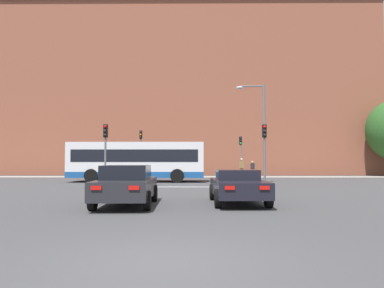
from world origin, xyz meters
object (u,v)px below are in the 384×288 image
(car_saloon_left, at_px, (127,185))
(bus_crossing_lead, at_px, (137,161))
(traffic_light_near_right, at_px, (265,144))
(traffic_light_near_left, at_px, (105,144))
(pedestrian_waiting, at_px, (242,166))
(pedestrian_walking_east, at_px, (253,168))
(car_roadster_right, at_px, (238,186))
(traffic_light_far_right, at_px, (241,150))
(traffic_light_far_left, at_px, (141,146))
(street_lamp_junction, at_px, (259,122))

(car_saloon_left, xyz_separation_m, bus_crossing_lead, (-1.97, 14.91, 0.85))
(car_saloon_left, bearing_deg, traffic_light_near_right, 53.77)
(traffic_light_near_left, height_order, pedestrian_waiting, traffic_light_near_left)
(bus_crossing_lead, bearing_deg, pedestrian_walking_east, -47.60)
(car_roadster_right, bearing_deg, traffic_light_far_right, 81.41)
(car_saloon_left, relative_size, traffic_light_far_right, 1.11)
(car_roadster_right, xyz_separation_m, bus_crossing_lead, (-6.00, 14.24, 0.94))
(bus_crossing_lead, height_order, traffic_light_far_left, traffic_light_far_left)
(car_saloon_left, height_order, car_roadster_right, car_saloon_left)
(bus_crossing_lead, relative_size, traffic_light_near_right, 2.63)
(car_roadster_right, relative_size, traffic_light_far_left, 0.95)
(street_lamp_junction, bearing_deg, traffic_light_far_left, 132.85)
(car_saloon_left, relative_size, pedestrian_walking_east, 2.80)
(car_saloon_left, relative_size, bus_crossing_lead, 0.44)
(pedestrian_walking_east, bearing_deg, car_saloon_left, 130.08)
(traffic_light_near_left, bearing_deg, traffic_light_near_right, 1.61)
(traffic_light_near_right, bearing_deg, bus_crossing_lead, 148.85)
(car_roadster_right, bearing_deg, pedestrian_waiting, 81.18)
(car_saloon_left, height_order, traffic_light_near_right, traffic_light_near_right)
(bus_crossing_lead, bearing_deg, traffic_light_near_right, -121.15)
(traffic_light_far_right, xyz_separation_m, pedestrian_walking_east, (1.32, 1.14, -1.76))
(car_roadster_right, height_order, traffic_light_far_left, traffic_light_far_left)
(car_saloon_left, height_order, pedestrian_walking_east, pedestrian_walking_east)
(traffic_light_near_left, xyz_separation_m, traffic_light_far_right, (9.90, 13.64, 0.08))
(car_saloon_left, distance_m, bus_crossing_lead, 15.07)
(traffic_light_far_right, distance_m, street_lamp_junction, 10.66)
(traffic_light_near_left, bearing_deg, car_roadster_right, -50.98)
(car_saloon_left, distance_m, traffic_light_near_right, 11.91)
(traffic_light_near_right, relative_size, street_lamp_junction, 0.55)
(traffic_light_far_right, bearing_deg, bus_crossing_lead, -137.37)
(car_roadster_right, relative_size, traffic_light_near_right, 1.12)
(traffic_light_far_left, bearing_deg, pedestrian_walking_east, 6.14)
(car_roadster_right, relative_size, traffic_light_far_right, 1.09)
(traffic_light_far_left, bearing_deg, car_roadster_right, -72.83)
(traffic_light_far_right, bearing_deg, car_saloon_left, -106.58)
(traffic_light_near_right, height_order, street_lamp_junction, street_lamp_junction)
(street_lamp_junction, relative_size, pedestrian_walking_east, 4.41)
(pedestrian_walking_east, bearing_deg, traffic_light_near_left, 111.58)
(traffic_light_far_left, relative_size, street_lamp_junction, 0.66)
(car_roadster_right, distance_m, traffic_light_far_right, 22.63)
(traffic_light_near_left, xyz_separation_m, pedestrian_waiting, (9.97, 13.47, -1.49))
(traffic_light_far_left, relative_size, pedestrian_walking_east, 2.89)
(traffic_light_near_right, height_order, traffic_light_near_left, traffic_light_near_right)
(bus_crossing_lead, bearing_deg, pedestrian_waiting, -48.21)
(car_saloon_left, relative_size, pedestrian_waiting, 2.39)
(traffic_light_near_right, height_order, pedestrian_waiting, traffic_light_near_right)
(car_roadster_right, bearing_deg, car_saloon_left, -171.94)
(car_roadster_right, relative_size, bus_crossing_lead, 0.43)
(car_saloon_left, height_order, traffic_light_far_left, traffic_light_far_left)
(traffic_light_near_right, xyz_separation_m, street_lamp_junction, (0.17, 2.82, 1.65))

